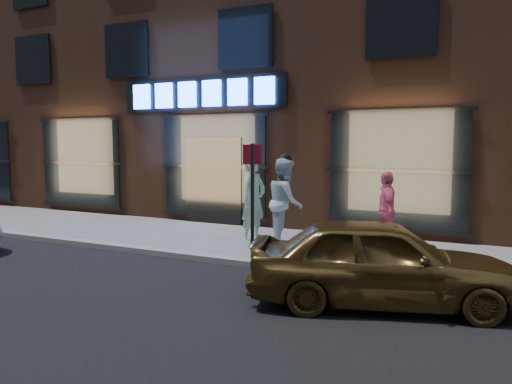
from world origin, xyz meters
TOP-DOWN VIEW (x-y plane):
  - ground at (0.00, 0.00)m, footprint 90.00×90.00m
  - curb at (0.00, 0.00)m, footprint 60.00×0.25m
  - storefront_building at (-0.00, 7.99)m, footprint 30.20×8.28m
  - man_bowtie at (2.21, 2.02)m, footprint 0.62×0.80m
  - man_cap at (2.97, 2.07)m, footprint 1.06×1.16m
  - passerby at (5.06, 2.61)m, footprint 0.73×1.05m
  - gold_sedan at (5.77, -1.14)m, footprint 3.92×2.48m
  - sign_post at (3.15, 0.10)m, footprint 0.36×0.09m

SIDE VIEW (x-z plane):
  - ground at x=0.00m, z-range 0.00..0.00m
  - curb at x=0.00m, z-range 0.00..0.12m
  - gold_sedan at x=5.77m, z-range 0.00..1.24m
  - passerby at x=5.06m, z-range 0.00..1.66m
  - man_cap at x=2.97m, z-range 0.00..1.93m
  - man_bowtie at x=2.21m, z-range 0.00..1.95m
  - sign_post at x=3.15m, z-range 0.23..2.48m
  - storefront_building at x=0.00m, z-range 0.00..10.30m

